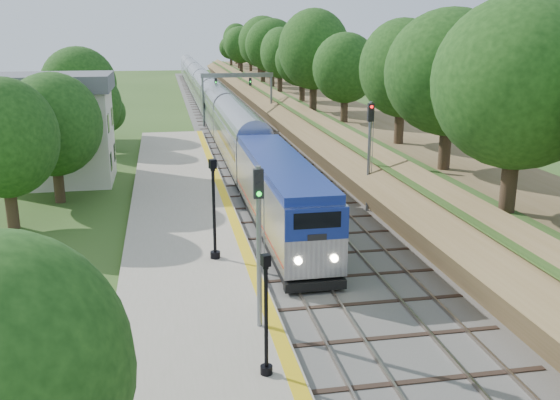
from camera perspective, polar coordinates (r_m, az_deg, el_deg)
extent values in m
plane|color=#2D4C19|center=(21.81, 7.38, -15.47)|extent=(320.00, 320.00, 0.00)
cube|color=#4C4944|center=(78.94, -4.66, 7.29)|extent=(9.50, 170.00, 0.12)
cube|color=gray|center=(78.69, -6.65, 7.31)|extent=(0.08, 170.00, 0.16)
cube|color=gray|center=(78.80, -5.59, 7.35)|extent=(0.08, 170.00, 0.16)
cube|color=gray|center=(79.06, -3.73, 7.42)|extent=(0.08, 170.00, 0.16)
cube|color=gray|center=(79.24, -2.69, 7.46)|extent=(0.08, 170.00, 0.16)
cube|color=gray|center=(35.49, -8.68, -2.76)|extent=(6.40, 68.00, 0.38)
cube|color=gold|center=(35.61, -4.11, -2.22)|extent=(0.55, 68.00, 0.01)
cube|color=brown|center=(80.28, 2.15, 8.50)|extent=(9.00, 170.00, 3.00)
cube|color=brown|center=(79.54, -0.62, 8.30)|extent=(4.47, 170.00, 4.54)
cylinder|color=#332316|center=(32.78, 19.06, 2.52)|extent=(0.60, 0.60, 2.62)
sphere|color=#14360E|center=(32.22, 19.62, 8.70)|extent=(5.70, 5.70, 5.70)
cylinder|color=#332316|center=(79.68, 1.10, 10.49)|extent=(0.60, 0.60, 2.62)
sphere|color=#14360E|center=(79.45, 1.11, 13.05)|extent=(5.70, 5.70, 5.70)
cylinder|color=#332316|center=(128.93, -3.50, 12.35)|extent=(0.60, 0.60, 2.62)
sphere|color=#14360E|center=(128.79, -3.52, 13.93)|extent=(5.70, 5.70, 5.70)
cube|color=beige|center=(49.01, -19.86, 5.40)|extent=(8.00, 6.00, 6.80)
cube|color=#585A60|center=(48.54, -20.29, 10.05)|extent=(8.60, 6.60, 1.20)
cube|color=black|center=(47.05, -15.18, 3.41)|extent=(0.05, 1.10, 1.30)
cube|color=black|center=(50.57, -14.89, 4.24)|extent=(0.05, 1.10, 1.30)
cube|color=black|center=(46.57, -15.43, 6.78)|extent=(0.05, 1.10, 1.30)
cube|color=black|center=(50.13, -15.11, 7.38)|extent=(0.05, 1.10, 1.30)
cylinder|color=slate|center=(73.33, -7.04, 9.00)|extent=(0.24, 0.24, 6.20)
cylinder|color=slate|center=(74.26, -0.79, 9.19)|extent=(0.24, 0.24, 6.20)
cube|color=slate|center=(73.43, -3.94, 11.32)|extent=(8.40, 0.25, 0.50)
cube|color=black|center=(73.09, -5.90, 10.67)|extent=(0.30, 0.20, 0.90)
cube|color=black|center=(73.53, -2.73, 10.76)|extent=(0.30, 0.20, 0.90)
cylinder|color=#332316|center=(45.24, -17.87, 1.99)|extent=(0.60, 0.60, 2.45)
sphere|color=#14360E|center=(44.63, -18.22, 6.14)|extent=(5.32, 5.32, 5.32)
cylinder|color=#332316|center=(60.85, -16.11, 5.42)|extent=(0.60, 0.60, 2.45)
sphere|color=#14360E|center=(60.40, -16.35, 8.53)|extent=(5.32, 5.32, 5.32)
cube|color=black|center=(34.59, 0.02, -2.42)|extent=(2.54, 15.93, 0.55)
cube|color=#B7BAC1|center=(34.07, 0.02, 0.53)|extent=(2.77, 16.59, 3.13)
cube|color=navy|center=(33.66, 0.02, 3.45)|extent=(2.65, 15.93, 0.41)
cube|color=navy|center=(26.01, 3.41, -2.23)|extent=(2.74, 0.10, 1.38)
cube|color=black|center=(25.92, 3.43, -1.87)|extent=(2.03, 0.06, 0.69)
cube|color=maroon|center=(34.36, 0.02, -1.18)|extent=(2.79, 16.26, 0.09)
cube|color=#B7BAC1|center=(51.65, -3.70, 5.27)|extent=(2.77, 18.44, 3.60)
cube|color=#B7BAC1|center=(70.37, -5.61, 7.93)|extent=(2.77, 18.44, 3.60)
cube|color=#B7BAC1|center=(89.22, -6.73, 9.48)|extent=(2.77, 18.44, 3.60)
cube|color=#B7BAC1|center=(108.14, -7.46, 10.48)|extent=(2.77, 18.44, 3.60)
cube|color=#B7BAC1|center=(127.10, -7.98, 11.18)|extent=(2.77, 18.44, 3.60)
cube|color=#B7BAC1|center=(146.07, -8.36, 11.70)|extent=(2.77, 18.44, 3.60)
cylinder|color=black|center=(20.85, -1.25, -15.25)|extent=(0.40, 0.40, 0.28)
cylinder|color=black|center=(19.99, -1.28, -10.83)|extent=(0.13, 0.13, 3.58)
cube|color=black|center=(19.20, -1.31, -5.54)|extent=(0.31, 0.31, 0.37)
cube|color=silver|center=(19.20, -1.31, -5.54)|extent=(0.22, 0.22, 0.28)
cylinder|color=black|center=(30.53, -5.94, -5.00)|extent=(0.48, 0.48, 0.33)
cylinder|color=black|center=(29.85, -6.05, -1.14)|extent=(0.15, 0.15, 4.29)
cube|color=black|center=(29.27, -6.18, 3.30)|extent=(0.38, 0.38, 0.44)
cube|color=silver|center=(29.27, -6.18, 3.30)|extent=(0.27, 0.27, 0.33)
cylinder|color=slate|center=(22.66, -1.93, -4.47)|extent=(0.19, 0.19, 6.13)
cube|color=black|center=(21.95, -1.99, 1.50)|extent=(0.36, 0.23, 1.06)
cylinder|color=#0CE526|center=(21.82, -1.93, 1.42)|extent=(0.17, 0.06, 0.17)
cylinder|color=slate|center=(38.67, 8.14, 3.89)|extent=(0.20, 0.20, 6.82)
cube|color=black|center=(38.23, 8.30, 7.93)|extent=(0.37, 0.24, 1.10)
cylinder|color=#FF0C0C|center=(38.09, 8.37, 7.90)|extent=(0.18, 0.07, 0.18)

